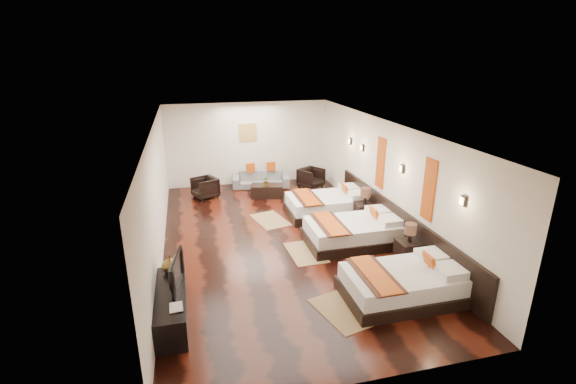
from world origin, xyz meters
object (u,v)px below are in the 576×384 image
object	(u,v)px
bed_mid	(354,232)
table_plant	(266,181)
bed_near	(404,283)
nightstand_b	(364,211)
tv_console	(172,306)
tv	(172,272)
sofa	(261,179)
armchair_right	(311,178)
figurine	(170,263)
nightstand_a	(408,250)
book	(169,308)
armchair_left	(205,188)
bed_far	(328,205)
coffee_table	(267,191)

from	to	relation	value
bed_mid	table_plant	world-z (taller)	bed_mid
bed_near	nightstand_b	bearing A→B (deg)	77.76
tv_console	tv	bearing A→B (deg)	74.58
bed_mid	tv	size ratio (longest dim) A/B	2.39
sofa	armchair_right	distance (m)	1.70
nightstand_b	figurine	bearing A→B (deg)	-154.15
bed_near	figurine	size ratio (longest dim) A/B	6.73
bed_near	nightstand_a	bearing A→B (deg)	56.83
book	sofa	size ratio (longest dim) A/B	0.15
tv_console	book	world-z (taller)	book
nightstand_b	book	distance (m)	6.12
figurine	bed_mid	bearing A→B (deg)	17.46
table_plant	armchair_left	bearing A→B (deg)	164.57
bed_near	bed_far	bearing A→B (deg)	89.99
bed_far	armchair_left	bearing A→B (deg)	145.03
bed_mid	coffee_table	size ratio (longest dim) A/B	2.26
bed_near	table_plant	distance (m)	6.21
bed_near	bed_mid	distance (m)	2.37
nightstand_b	book	bearing A→B (deg)	-143.92
nightstand_a	coffee_table	distance (m)	5.41
figurine	sofa	bearing A→B (deg)	65.25
table_plant	tv_console	bearing A→B (deg)	-116.03
bed_far	tv_console	bearing A→B (deg)	-136.98
bed_near	armchair_left	xyz separation A→B (m)	(-3.28, 6.55, 0.04)
armchair_left	bed_near	bearing A→B (deg)	2.99
figurine	coffee_table	xyz separation A→B (m)	(2.82, 5.07, -0.51)
figurine	bed_near	bearing A→B (deg)	-14.01
nightstand_a	table_plant	xyz separation A→B (m)	(-2.16, 4.90, 0.22)
bed_mid	armchair_right	xyz separation A→B (m)	(0.27, 4.35, 0.04)
bed_near	bed_far	xyz separation A→B (m)	(0.00, 4.26, 0.01)
bed_near	armchair_right	size ratio (longest dim) A/B	3.02
armchair_left	table_plant	world-z (taller)	table_plant
book	armchair_right	world-z (taller)	armchair_right
bed_mid	tv_console	xyz separation A→B (m)	(-4.20, -2.03, -0.02)
book	armchair_left	distance (m)	6.78
coffee_table	figurine	bearing A→B (deg)	-119.09
sofa	coffee_table	xyz separation A→B (m)	(0.00, -1.05, -0.08)
tv	book	bearing A→B (deg)	-174.66
bed_near	nightstand_a	size ratio (longest dim) A/B	2.34
figurine	armchair_left	size ratio (longest dim) A/B	0.46
nightstand_a	armchair_left	bearing A→B (deg)	126.69
bed_mid	armchair_right	distance (m)	4.36
bed_far	sofa	size ratio (longest dim) A/B	1.18
bed_near	bed_far	size ratio (longest dim) A/B	0.98
armchair_left	tv	bearing A→B (deg)	-31.77
armchair_left	table_plant	size ratio (longest dim) A/B	2.37
tv_console	figurine	bearing A→B (deg)	90.00
armchair_left	nightstand_b	bearing A→B (deg)	28.71
bed_mid	coffee_table	xyz separation A→B (m)	(-1.38, 3.75, -0.09)
figurine	table_plant	bearing A→B (deg)	60.85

